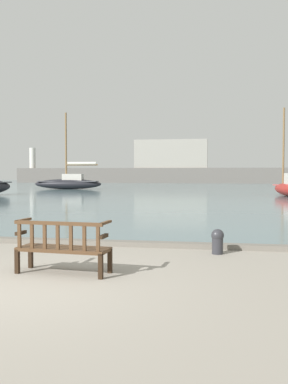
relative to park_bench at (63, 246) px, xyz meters
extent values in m
plane|color=gray|center=(-0.32, -0.97, -0.47)|extent=(160.00, 160.00, 0.00)
cube|color=slate|center=(-0.32, 43.03, -0.43)|extent=(100.00, 80.00, 0.08)
cube|color=slate|center=(-0.32, 2.88, -0.41)|extent=(40.00, 0.30, 0.12)
cube|color=black|center=(-0.74, 0.33, -0.26)|extent=(0.08, 0.08, 0.42)
cube|color=black|center=(0.78, 0.19, -0.26)|extent=(0.08, 0.08, 0.42)
cube|color=black|center=(-0.78, -0.12, -0.26)|extent=(0.08, 0.08, 0.42)
cube|color=black|center=(0.75, -0.26, -0.26)|extent=(0.08, 0.08, 0.42)
cube|color=#4C331E|center=(0.00, 0.04, -0.05)|extent=(1.64, 0.66, 0.06)
cube|color=#4C331E|center=(-0.02, -0.18, 0.42)|extent=(1.60, 0.19, 0.06)
cube|color=#4C331E|center=(-0.73, -0.12, 0.19)|extent=(0.06, 0.04, 0.41)
cube|color=#4C331E|center=(-0.49, -0.14, 0.19)|extent=(0.06, 0.04, 0.41)
cube|color=#4C331E|center=(-0.26, -0.16, 0.19)|extent=(0.06, 0.04, 0.41)
cube|color=#4C331E|center=(-0.02, -0.18, 0.19)|extent=(0.06, 0.04, 0.41)
cube|color=#4C331E|center=(0.22, -0.20, 0.19)|extent=(0.06, 0.04, 0.41)
cube|color=#4C331E|center=(0.46, -0.23, 0.19)|extent=(0.06, 0.04, 0.41)
cube|color=#4C331E|center=(0.70, -0.25, 0.19)|extent=(0.06, 0.04, 0.41)
cube|color=black|center=(-0.77, 0.01, 0.22)|extent=(0.09, 0.30, 0.06)
cube|color=#4C331E|center=(-0.76, 0.10, 0.43)|extent=(0.10, 0.47, 0.04)
cube|color=black|center=(0.76, -0.12, 0.22)|extent=(0.09, 0.30, 0.06)
cube|color=#4C331E|center=(0.77, -0.03, 0.43)|extent=(0.10, 0.47, 0.04)
cylinder|color=brown|center=(7.37, 26.21, 3.22)|extent=(0.14, 0.14, 5.70)
ellipsoid|color=black|center=(-12.22, 33.86, 0.12)|extent=(6.90, 2.16, 1.01)
cube|color=#4C4C51|center=(-12.22, 33.86, 0.39)|extent=(6.06, 1.67, 0.08)
cube|color=beige|center=(-11.71, 33.89, 0.78)|extent=(2.03, 1.09, 0.70)
cylinder|color=brown|center=(-12.39, 33.85, 3.83)|extent=(0.18, 0.18, 6.78)
cylinder|color=brown|center=(-10.79, 33.94, 2.04)|extent=(3.21, 0.32, 0.14)
cylinder|color=silver|center=(-10.79, 33.94, 2.18)|extent=(2.90, 0.45, 0.29)
cylinder|color=#2D2D33|center=(2.62, 2.26, -0.27)|extent=(0.24, 0.24, 0.40)
sphere|color=#2D2D33|center=(2.62, 2.26, -0.07)|extent=(0.27, 0.27, 0.27)
cube|color=#66605B|center=(-0.32, 60.15, 0.76)|extent=(59.78, 2.40, 2.47)
cube|color=gray|center=(-4.80, 60.15, 4.21)|extent=(11.42, 2.00, 4.43)
cylinder|color=beige|center=(-27.95, 60.15, 3.69)|extent=(1.00, 1.00, 3.38)
camera|label=1|loc=(2.63, -6.93, 1.27)|focal=40.00mm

